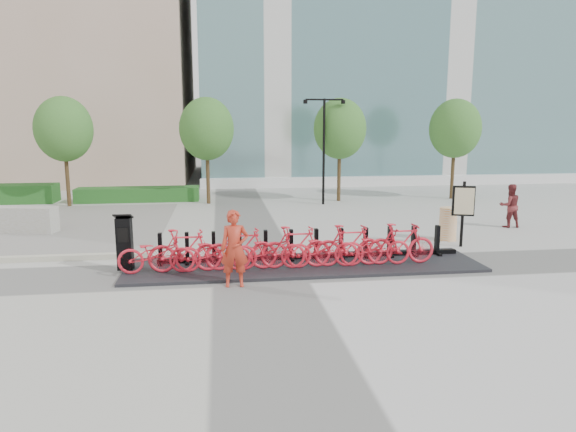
{
  "coord_description": "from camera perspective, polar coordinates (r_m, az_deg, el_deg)",
  "views": [
    {
      "loc": [
        -0.97,
        -13.07,
        3.86
      ],
      "look_at": [
        1.0,
        1.5,
        1.2
      ],
      "focal_mm": 32.0,
      "sensor_mm": 36.0,
      "label": 1
    }
  ],
  "objects": [
    {
      "name": "construction_barrel",
      "position": [
        17.93,
        17.35,
        -0.85
      ],
      "size": [
        0.64,
        0.64,
        1.11
      ],
      "primitive_type": "cylinder",
      "rotation": [
        0.0,
        0.0,
        0.12
      ],
      "color": "orange",
      "rests_on": "ground"
    },
    {
      "name": "ground",
      "position": [
        13.66,
        -3.33,
        -6.17
      ],
      "size": [
        120.0,
        120.0,
        0.0
      ],
      "primitive_type": "plane",
      "color": "#B1B1B1"
    },
    {
      "name": "bike_4",
      "position": [
        13.48,
        -2.16,
        -3.79
      ],
      "size": [
        1.94,
        0.68,
        1.02
      ],
      "primitive_type": "imported",
      "rotation": [
        0.0,
        0.0,
        1.57
      ],
      "color": "red",
      "rests_on": "dock_pad"
    },
    {
      "name": "tree_2",
      "position": [
        25.77,
        5.78,
        9.61
      ],
      "size": [
        2.6,
        2.6,
        5.1
      ],
      "color": "#483622",
      "rests_on": "ground"
    },
    {
      "name": "bike_6",
      "position": [
        13.69,
        3.86,
        -3.59
      ],
      "size": [
        1.94,
        0.68,
        1.02
      ],
      "primitive_type": "imported",
      "rotation": [
        0.0,
        0.0,
        1.57
      ],
      "color": "red",
      "rests_on": "dock_pad"
    },
    {
      "name": "bike_8",
      "position": [
        14.05,
        9.64,
        -3.36
      ],
      "size": [
        1.94,
        0.68,
        1.02
      ],
      "primitive_type": "imported",
      "rotation": [
        0.0,
        0.0,
        1.57
      ],
      "color": "red",
      "rests_on": "dock_pad"
    },
    {
      "name": "bike_2",
      "position": [
        13.43,
        -8.3,
        -3.95
      ],
      "size": [
        1.94,
        0.68,
        1.02
      ],
      "primitive_type": "imported",
      "rotation": [
        0.0,
        0.0,
        1.57
      ],
      "color": "red",
      "rests_on": "dock_pad"
    },
    {
      "name": "bike_7",
      "position": [
        13.84,
        6.79,
        -3.25
      ],
      "size": [
        1.88,
        0.53,
        1.13
      ],
      "primitive_type": "imported",
      "rotation": [
        0.0,
        0.0,
        1.57
      ],
      "color": "red",
      "rests_on": "dock_pad"
    },
    {
      "name": "glass_building",
      "position": [
        42.62,
        13.97,
        20.99
      ],
      "size": [
        32.0,
        16.0,
        24.0
      ],
      "primitive_type": "cube",
      "color": "#306572",
      "rests_on": "ground"
    },
    {
      "name": "bike_9",
      "position": [
        14.26,
        12.41,
        -3.01
      ],
      "size": [
        1.88,
        0.53,
        1.13
      ],
      "primitive_type": "imported",
      "rotation": [
        0.0,
        0.0,
        1.57
      ],
      "color": "red",
      "rests_on": "dock_pad"
    },
    {
      "name": "bike_3",
      "position": [
        13.42,
        -5.22,
        -3.64
      ],
      "size": [
        1.88,
        0.53,
        1.13
      ],
      "primitive_type": "imported",
      "rotation": [
        0.0,
        0.0,
        1.57
      ],
      "color": "red",
      "rests_on": "dock_pad"
    },
    {
      "name": "tree_3",
      "position": [
        27.78,
        18.07,
        9.21
      ],
      "size": [
        2.6,
        2.6,
        5.1
      ],
      "color": "#483622",
      "rests_on": "ground"
    },
    {
      "name": "map_sign",
      "position": [
        16.98,
        18.91,
        1.3
      ],
      "size": [
        0.68,
        0.3,
        2.08
      ],
      "rotation": [
        0.0,
        0.0,
        -0.3
      ],
      "color": "black",
      "rests_on": "ground"
    },
    {
      "name": "kiosk",
      "position": [
        14.07,
        -17.7,
        -2.81
      ],
      "size": [
        0.48,
        0.4,
        1.5
      ],
      "rotation": [
        0.0,
        0.0,
        -0.04
      ],
      "color": "black",
      "rests_on": "dock_pad"
    },
    {
      "name": "tree_0",
      "position": [
        26.04,
        -23.66,
        8.82
      ],
      "size": [
        2.6,
        2.6,
        5.1
      ],
      "color": "#483622",
      "rests_on": "ground"
    },
    {
      "name": "bike_1",
      "position": [
        13.44,
        -11.38,
        -3.79
      ],
      "size": [
        1.88,
        0.53,
        1.13
      ],
      "primitive_type": "imported",
      "rotation": [
        0.0,
        0.0,
        1.57
      ],
      "color": "red",
      "rests_on": "dock_pad"
    },
    {
      "name": "streetlamp",
      "position": [
        24.59,
        4.01,
        8.54
      ],
      "size": [
        2.0,
        0.2,
        5.0
      ],
      "color": "black",
      "rests_on": "ground"
    },
    {
      "name": "tree_1",
      "position": [
        25.08,
        -9.03,
        9.52
      ],
      "size": [
        2.6,
        2.6,
        5.1
      ],
      "color": "#483622",
      "rests_on": "ground"
    },
    {
      "name": "worker_red",
      "position": [
        12.28,
        -5.95,
        -3.61
      ],
      "size": [
        0.68,
        0.45,
        1.86
      ],
      "primitive_type": "imported",
      "rotation": [
        0.0,
        0.0,
        -0.01
      ],
      "color": "#B32E1C",
      "rests_on": "ground"
    },
    {
      "name": "dock_pad",
      "position": [
        14.09,
        1.87,
        -5.48
      ],
      "size": [
        9.6,
        2.4,
        0.08
      ],
      "primitive_type": "cube",
      "color": "black",
      "rests_on": "ground"
    },
    {
      "name": "hedge_b",
      "position": [
        26.81,
        -16.29,
        2.33
      ],
      "size": [
        6.0,
        1.2,
        0.7
      ],
      "primitive_type": "cube",
      "color": "#1E531A",
      "rests_on": "ground"
    },
    {
      "name": "bike_5",
      "position": [
        13.56,
        0.88,
        -3.46
      ],
      "size": [
        1.88,
        0.53,
        1.13
      ],
      "primitive_type": "imported",
      "rotation": [
        0.0,
        0.0,
        1.57
      ],
      "color": "red",
      "rests_on": "dock_pad"
    },
    {
      "name": "pedestrian",
      "position": [
        20.95,
        23.43,
        1.06
      ],
      "size": [
        0.84,
        0.67,
        1.63
      ],
      "primitive_type": "imported",
      "rotation": [
        0.0,
        0.0,
        3.07
      ],
      "color": "maroon",
      "rests_on": "ground"
    },
    {
      "name": "bike_0",
      "position": [
        13.52,
        -14.42,
        -4.07
      ],
      "size": [
        1.94,
        0.68,
        1.02
      ],
      "primitive_type": "imported",
      "rotation": [
        0.0,
        0.0,
        1.57
      ],
      "color": "red",
      "rests_on": "dock_pad"
    },
    {
      "name": "jersey_barrier",
      "position": [
        20.7,
        -27.36,
        -0.35
      ],
      "size": [
        2.47,
        1.16,
        0.92
      ],
      "primitive_type": "cube",
      "rotation": [
        0.0,
        0.0,
        -0.22
      ],
      "color": "#B5B5B5",
      "rests_on": "ground"
    },
    {
      "name": "dock_rail_posts",
      "position": [
        14.44,
        1.8,
        -3.19
      ],
      "size": [
        8.02,
        0.5,
        0.85
      ],
      "primitive_type": null,
      "color": "black",
      "rests_on": "dock_pad"
    }
  ]
}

